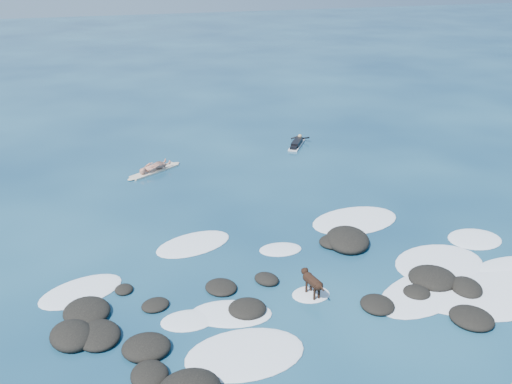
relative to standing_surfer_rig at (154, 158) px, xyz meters
name	(u,v)px	position (x,y,z in m)	size (l,w,h in m)	color
ground	(297,266)	(2.82, -9.63, -0.66)	(160.00, 160.00, 0.00)	#0A2642
reef_rocks	(272,301)	(1.36, -11.33, -0.55)	(12.03, 7.12, 0.63)	black
breaking_foam	(396,280)	(5.29, -11.31, -0.65)	(15.36, 8.70, 0.12)	white
standing_surfer_rig	(154,158)	(0.00, 0.00, 0.00)	(2.64, 1.76, 1.67)	beige
paddling_surfer_rig	(297,143)	(7.39, 1.44, -0.53)	(1.61, 2.02, 0.39)	white
dog	(312,281)	(2.57, -11.26, -0.17)	(0.41, 1.15, 0.73)	black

